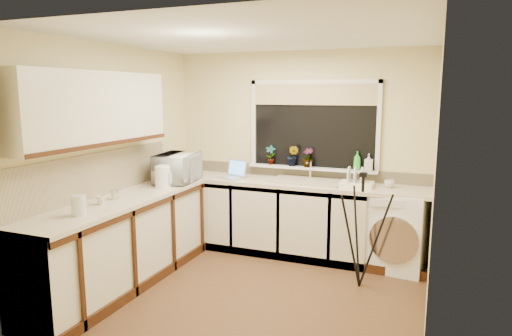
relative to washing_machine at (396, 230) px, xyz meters
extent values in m
plane|color=brown|center=(-1.25, -1.19, -0.44)|extent=(3.20, 3.20, 0.00)
plane|color=white|center=(-1.25, -1.19, 2.01)|extent=(3.20, 3.20, 0.00)
plane|color=beige|center=(-1.25, 0.31, 0.79)|extent=(3.20, 0.00, 3.20)
plane|color=beige|center=(-1.25, -2.69, 0.79)|extent=(3.20, 0.00, 3.20)
plane|color=beige|center=(-2.85, -1.19, 0.79)|extent=(0.00, 3.00, 3.00)
plane|color=beige|center=(0.35, -1.19, 0.79)|extent=(0.00, 3.00, 3.00)
cube|color=silver|center=(-1.57, 0.01, -0.01)|extent=(2.55, 0.60, 0.86)
cube|color=silver|center=(-2.55, -1.49, -0.01)|extent=(0.54, 2.40, 0.86)
cube|color=beige|center=(-1.25, 0.01, 0.44)|extent=(3.20, 0.60, 0.04)
cube|color=beige|center=(-2.55, -1.49, 0.44)|extent=(0.60, 2.40, 0.04)
cube|color=silver|center=(-2.69, -1.64, 1.36)|extent=(0.28, 1.90, 0.70)
cube|color=beige|center=(-2.83, -1.49, 0.69)|extent=(0.02, 2.40, 0.45)
cube|color=beige|center=(-1.25, 0.30, 0.53)|extent=(3.20, 0.02, 0.14)
cube|color=black|center=(-1.05, 0.29, 1.11)|extent=(1.50, 0.02, 1.00)
cube|color=tan|center=(-1.05, 0.27, 1.49)|extent=(1.50, 0.02, 0.25)
cube|color=white|center=(-1.05, 0.24, 0.60)|extent=(1.60, 0.14, 0.03)
cube|color=tan|center=(-1.05, 0.01, 0.48)|extent=(0.82, 0.46, 0.03)
cylinder|color=silver|center=(-1.05, 0.19, 0.58)|extent=(0.03, 0.03, 0.24)
cube|color=white|center=(0.00, 0.00, 0.00)|extent=(0.68, 0.67, 0.88)
cube|color=#AAA9B2|center=(-1.99, -0.10, 0.47)|extent=(0.35, 0.30, 0.02)
cube|color=#569AEA|center=(-1.95, 0.02, 0.58)|extent=(0.30, 0.15, 0.20)
cylinder|color=white|center=(-2.47, -0.85, 0.58)|extent=(0.17, 0.17, 0.23)
cube|color=white|center=(-0.45, -0.03, 0.49)|extent=(0.36, 0.27, 0.05)
cylinder|color=silver|center=(-2.49, -2.13, 0.55)|extent=(0.12, 0.12, 0.18)
cylinder|color=silver|center=(-2.59, -1.53, 0.51)|extent=(0.07, 0.07, 0.10)
imported|color=white|center=(-2.48, -0.51, 0.63)|extent=(0.50, 0.66, 0.33)
imported|color=#999999|center=(-1.57, 0.23, 0.73)|extent=(0.14, 0.10, 0.24)
imported|color=#999999|center=(-1.28, 0.21, 0.74)|extent=(0.16, 0.14, 0.26)
imported|color=#999999|center=(-1.09, 0.21, 0.73)|extent=(0.15, 0.15, 0.23)
imported|color=green|center=(-0.49, 0.20, 0.72)|extent=(0.11, 0.11, 0.22)
imported|color=#999999|center=(-0.36, 0.21, 0.71)|extent=(0.09, 0.10, 0.20)
imported|color=beige|center=(-0.10, 0.06, 0.51)|extent=(0.11, 0.11, 0.09)
imported|color=beige|center=(-2.57, -1.75, 0.51)|extent=(0.12, 0.12, 0.09)
camera|label=1|loc=(0.34, -5.12, 1.52)|focal=31.95mm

